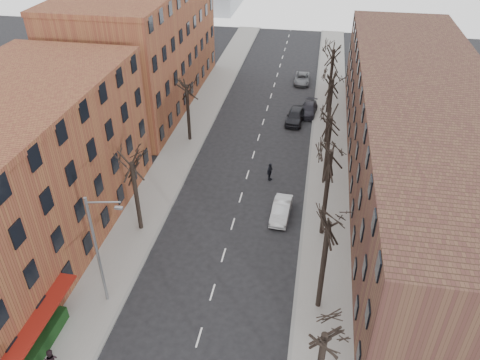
% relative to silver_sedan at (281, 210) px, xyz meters
% --- Properties ---
extents(sidewalk_left, '(4.00, 90.00, 0.15)m').
position_rel_silver_sedan_xyz_m(sidewalk_left, '(-12.00, 13.23, -0.63)').
color(sidewalk_left, gray).
rests_on(sidewalk_left, ground).
extents(sidewalk_right, '(4.00, 90.00, 0.15)m').
position_rel_silver_sedan_xyz_m(sidewalk_right, '(4.00, 13.23, -0.63)').
color(sidewalk_right, gray).
rests_on(sidewalk_right, ground).
extents(building_left_near, '(12.00, 26.00, 12.00)m').
position_rel_silver_sedan_xyz_m(building_left_near, '(-20.00, -6.77, 5.29)').
color(building_left_near, brown).
rests_on(building_left_near, ground).
extents(building_left_far, '(12.00, 28.00, 14.00)m').
position_rel_silver_sedan_xyz_m(building_left_far, '(-20.00, 22.23, 6.29)').
color(building_left_far, brown).
rests_on(building_left_far, ground).
extents(building_right, '(12.00, 50.00, 10.00)m').
position_rel_silver_sedan_xyz_m(building_right, '(12.00, 8.23, 4.29)').
color(building_right, '#523626').
rests_on(building_right, ground).
extents(awning_left, '(1.20, 7.00, 0.15)m').
position_rel_silver_sedan_xyz_m(awning_left, '(-13.40, -15.77, -0.71)').
color(awning_left, maroon).
rests_on(awning_left, ground).
extents(hedge, '(0.80, 6.00, 1.00)m').
position_rel_silver_sedan_xyz_m(hedge, '(-13.50, -16.77, -0.06)').
color(hedge, '#143713').
rests_on(hedge, sidewalk_left).
extents(tree_right_b, '(5.20, 5.20, 10.80)m').
position_rel_silver_sedan_xyz_m(tree_right_b, '(3.60, -9.77, -0.71)').
color(tree_right_b, black).
rests_on(tree_right_b, ground).
extents(tree_right_c, '(5.20, 5.20, 11.60)m').
position_rel_silver_sedan_xyz_m(tree_right_c, '(3.60, -1.77, -0.71)').
color(tree_right_c, black).
rests_on(tree_right_c, ground).
extents(tree_right_d, '(5.20, 5.20, 10.00)m').
position_rel_silver_sedan_xyz_m(tree_right_d, '(3.60, 6.23, -0.71)').
color(tree_right_d, black).
rests_on(tree_right_d, ground).
extents(tree_right_e, '(5.20, 5.20, 10.80)m').
position_rel_silver_sedan_xyz_m(tree_right_e, '(3.60, 14.23, -0.71)').
color(tree_right_e, black).
rests_on(tree_right_e, ground).
extents(tree_right_f, '(5.20, 5.20, 11.60)m').
position_rel_silver_sedan_xyz_m(tree_right_f, '(3.60, 22.23, -0.71)').
color(tree_right_f, black).
rests_on(tree_right_f, ground).
extents(tree_left_a, '(5.20, 5.20, 9.50)m').
position_rel_silver_sedan_xyz_m(tree_left_a, '(-11.60, -3.77, -0.71)').
color(tree_left_a, black).
rests_on(tree_left_a, ground).
extents(tree_left_b, '(5.20, 5.20, 9.50)m').
position_rel_silver_sedan_xyz_m(tree_left_b, '(-11.60, 12.23, -0.71)').
color(tree_left_b, black).
rests_on(tree_left_b, ground).
extents(streetlight, '(2.45, 0.22, 9.03)m').
position_rel_silver_sedan_xyz_m(streetlight, '(-11.03, -11.77, 4.31)').
color(streetlight, slate).
rests_on(streetlight, ground).
extents(silver_sedan, '(1.74, 4.36, 1.41)m').
position_rel_silver_sedan_xyz_m(silver_sedan, '(0.00, 0.00, 0.00)').
color(silver_sedan, '#BABEC2').
rests_on(silver_sedan, ground).
extents(parked_car_near, '(2.40, 5.01, 1.65)m').
position_rel_silver_sedan_xyz_m(parked_car_near, '(-0.20, 18.91, 0.12)').
color(parked_car_near, black).
rests_on(parked_car_near, ground).
extents(parked_car_mid, '(2.28, 4.69, 1.32)m').
position_rel_silver_sedan_xyz_m(parked_car_mid, '(1.30, 21.43, -0.05)').
color(parked_car_mid, '#222129').
rests_on(parked_car_mid, ground).
extents(parked_car_far, '(2.14, 4.60, 1.28)m').
position_rel_silver_sedan_xyz_m(parked_car_far, '(-0.20, 31.65, -0.07)').
color(parked_car_far, slate).
rests_on(parked_car_far, ground).
extents(pedestrian_b, '(0.93, 0.77, 1.76)m').
position_rel_silver_sedan_xyz_m(pedestrian_b, '(-12.12, -17.67, 0.32)').
color(pedestrian_b, black).
rests_on(pedestrian_b, sidewalk_left).
extents(pedestrian_crossing, '(0.81, 1.19, 1.87)m').
position_rel_silver_sedan_xyz_m(pedestrian_crossing, '(-1.71, 5.68, 0.23)').
color(pedestrian_crossing, black).
rests_on(pedestrian_crossing, ground).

